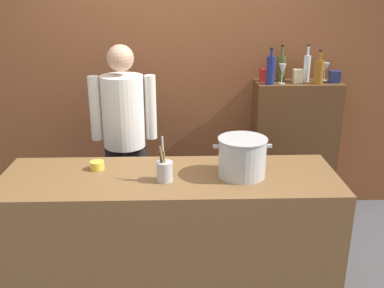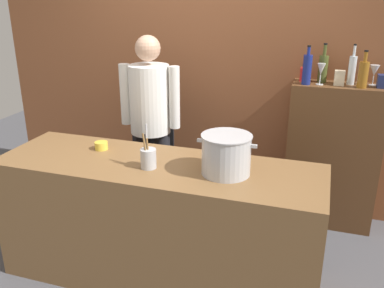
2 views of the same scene
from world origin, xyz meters
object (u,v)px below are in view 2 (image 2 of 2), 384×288
spice_tin_cream (339,78)px  wine_glass_tall (374,71)px  utensil_crock (148,158)px  wine_bottle_cobalt (307,69)px  wine_bottle_olive (323,68)px  spice_tin_navy (383,81)px  wine_bottle_clear (352,69)px  butter_jar (101,146)px  stockpot_large (226,154)px  chef (150,118)px  wine_glass_short (321,70)px  spice_tin_red (305,74)px  wine_bottle_amber (363,74)px

spice_tin_cream → wine_glass_tall: bearing=14.8°
utensil_crock → wine_bottle_cobalt: size_ratio=0.95×
wine_bottle_cobalt → spice_tin_cream: (0.26, 0.05, -0.07)m
utensil_crock → spice_tin_cream: bearing=47.3°
wine_bottle_olive → spice_tin_navy: wine_bottle_olive is taller
wine_glass_tall → spice_tin_navy: size_ratio=1.59×
wine_bottle_clear → butter_jar: bearing=-147.3°
stockpot_large → wine_bottle_clear: 1.47m
spice_tin_navy → wine_bottle_cobalt: bearing=-174.8°
utensil_crock → spice_tin_navy: spice_tin_navy is taller
wine_bottle_clear → spice_tin_navy: bearing=-12.3°
chef → wine_bottle_clear: chef is taller
wine_bottle_olive → wine_glass_tall: bearing=-0.7°
wine_bottle_clear → wine_glass_short: 0.25m
spice_tin_red → spice_tin_navy: (0.60, -0.08, -0.00)m
stockpot_large → butter_jar: size_ratio=3.97×
wine_bottle_cobalt → wine_bottle_olive: 0.18m
butter_jar → wine_bottle_clear: (1.70, 1.09, 0.47)m
spice_tin_navy → utensil_crock: bearing=-139.9°
wine_bottle_clear → spice_tin_red: 0.37m
butter_jar → wine_bottle_amber: (1.78, 0.99, 0.45)m
utensil_crock → wine_bottle_clear: (1.24, 1.30, 0.42)m
stockpot_large → spice_tin_red: bearing=73.5°
stockpot_large → wine_glass_tall: (0.91, 1.24, 0.36)m
utensil_crock → spice_tin_navy: 1.96m
wine_glass_tall → spice_tin_cream: 0.27m
stockpot_large → wine_glass_short: wine_glass_short is taller
wine_bottle_amber → wine_bottle_olive: wine_bottle_olive is taller
stockpot_large → wine_glass_short: 1.30m
spice_tin_cream → stockpot_large: bearing=-118.8°
wine_bottle_cobalt → utensil_crock: bearing=-126.8°
wine_bottle_olive → spice_tin_cream: (0.14, -0.07, -0.06)m
wine_bottle_clear → wine_glass_short: size_ratio=1.88×
wine_bottle_amber → wine_bottle_clear: (-0.08, 0.10, 0.01)m
wine_bottle_amber → spice_tin_navy: bearing=16.4°
chef → spice_tin_navy: bearing=-170.5°
wine_bottle_amber → wine_glass_short: 0.32m
wine_bottle_cobalt → wine_glass_tall: bearing=13.3°
wine_bottle_cobalt → wine_glass_short: bearing=11.7°
chef → wine_glass_short: bearing=-167.6°
spice_tin_red → stockpot_large: bearing=-106.5°
utensil_crock → wine_bottle_clear: wine_bottle_clear is taller
chef → wine_bottle_olive: size_ratio=5.18×
chef → utensil_crock: bearing=109.8°
utensil_crock → spice_tin_red: bearing=56.6°
butter_jar → wine_glass_tall: wine_glass_tall is taller
wine_bottle_clear → spice_tin_navy: (0.24, -0.05, -0.07)m
wine_glass_short → wine_glass_tall: 0.42m
wine_bottle_olive → spice_tin_navy: (0.46, -0.07, -0.07)m
chef → wine_bottle_olive: 1.50m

